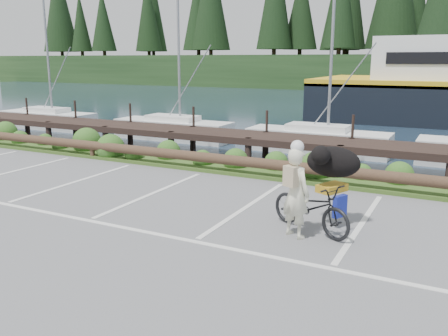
{
  "coord_description": "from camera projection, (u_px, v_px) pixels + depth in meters",
  "views": [
    {
      "loc": [
        4.29,
        -7.56,
        3.34
      ],
      "look_at": [
        -0.13,
        1.09,
        1.1
      ],
      "focal_mm": 38.0,
      "sensor_mm": 36.0,
      "label": 1
    }
  ],
  "objects": [
    {
      "name": "ground",
      "position": [
        204.0,
        235.0,
        9.21
      ],
      "size": [
        72.0,
        72.0,
        0.0
      ],
      "primitive_type": "plane",
      "color": "#5D5D60"
    },
    {
      "name": "bicycle",
      "position": [
        311.0,
        207.0,
        9.31
      ],
      "size": [
        2.02,
        1.41,
        1.01
      ],
      "primitive_type": "imported",
      "rotation": [
        0.0,
        0.0,
        1.14
      ],
      "color": "black",
      "rests_on": "ground"
    },
    {
      "name": "cyclist",
      "position": [
        296.0,
        193.0,
        8.95
      ],
      "size": [
        0.75,
        0.64,
        1.73
      ],
      "primitive_type": "imported",
      "rotation": [
        0.0,
        0.0,
        2.71
      ],
      "color": "beige",
      "rests_on": "ground"
    },
    {
      "name": "dog",
      "position": [
        333.0,
        162.0,
        9.49
      ],
      "size": [
        0.94,
        1.21,
        0.63
      ],
      "primitive_type": "ellipsoid",
      "rotation": [
        0.0,
        0.0,
        1.14
      ],
      "color": "black",
      "rests_on": "bicycle"
    },
    {
      "name": "vegetation_strip",
      "position": [
        294.0,
        175.0,
        13.8
      ],
      "size": [
        34.0,
        1.6,
        0.1
      ],
      "primitive_type": "cube",
      "color": "#3D5B21",
      "rests_on": "ground"
    },
    {
      "name": "harbor_backdrop",
      "position": [
        443.0,
        80.0,
        77.14
      ],
      "size": [
        170.0,
        160.0,
        30.0
      ],
      "color": "#172738",
      "rests_on": "ground"
    },
    {
      "name": "log_rail",
      "position": [
        285.0,
        182.0,
        13.21
      ],
      "size": [
        32.0,
        0.3,
        0.6
      ],
      "primitive_type": null,
      "color": "#443021",
      "rests_on": "ground"
    }
  ]
}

